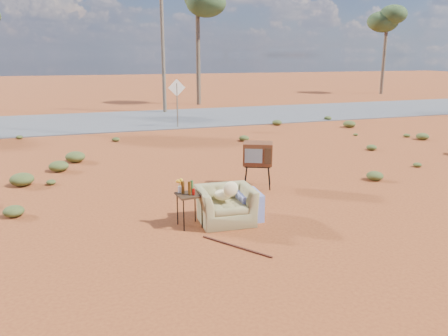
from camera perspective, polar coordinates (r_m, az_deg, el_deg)
name	(u,v)px	position (r m, az deg, el deg)	size (l,w,h in m)	color
ground	(240,225)	(8.60, 2.11, -7.44)	(140.00, 140.00, 0.00)	#93461D
highway	(136,120)	(22.85, -11.43, 6.20)	(140.00, 7.00, 0.04)	#565659
armchair	(230,200)	(8.64, 0.79, -4.20)	(1.32, 0.82, 0.95)	olive
tv_unit	(258,154)	(10.80, 4.45, 1.80)	(0.87, 0.80, 1.14)	black
side_table	(187,193)	(8.34, -4.83, -3.22)	(0.50, 0.50, 0.93)	#332112
rusty_bar	(236,246)	(7.65, 1.58, -10.19)	(0.04, 0.04, 1.43)	#522115
road_sign	(177,94)	(20.00, -6.17, 9.53)	(0.78, 0.06, 2.19)	brown
eucalyptus_center	(197,3)	(29.69, -3.50, 20.72)	(3.20, 3.20, 7.60)	brown
eucalyptus_right	(387,21)	(40.18, 20.54, 17.54)	(3.20, 3.20, 7.10)	brown
utility_pole_center	(162,38)	(25.43, -8.04, 16.49)	(1.40, 0.20, 8.00)	brown
scrub_patch	(157,168)	(12.42, -8.72, 0.01)	(17.49, 8.07, 0.33)	#465424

